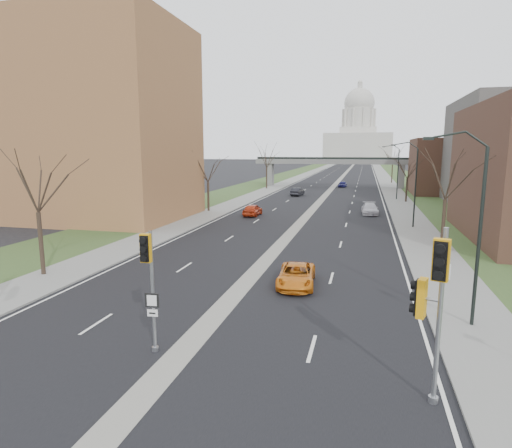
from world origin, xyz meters
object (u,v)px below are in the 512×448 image
at_px(car_left_far, 297,192).
at_px(signal_pole_right, 433,292).
at_px(car_left_near, 253,210).
at_px(car_right_near, 296,275).
at_px(car_right_mid, 370,209).
at_px(speed_limit_sign, 443,281).
at_px(car_right_far, 343,184).
at_px(signal_pole_median, 149,271).

bearing_deg(car_left_far, signal_pole_right, 110.31).
height_order(car_left_near, car_right_near, car_left_near).
relative_size(car_right_near, car_right_mid, 0.95).
height_order(signal_pole_right, speed_limit_sign, signal_pole_right).
bearing_deg(car_left_near, car_right_near, 110.37).
distance_m(speed_limit_sign, car_left_far, 56.21).
relative_size(car_left_far, car_right_far, 1.12).
xyz_separation_m(signal_pole_right, car_left_far, (-13.72, 61.43, -3.04)).
xyz_separation_m(car_left_far, car_right_near, (7.84, -50.49, -0.06)).
distance_m(car_left_far, car_right_mid, 23.17).
bearing_deg(car_left_near, signal_pole_median, 98.73).
bearing_deg(signal_pole_median, car_right_far, 82.54).
height_order(speed_limit_sign, car_right_mid, speed_limit_sign).
distance_m(car_left_near, car_right_far, 45.48).
bearing_deg(car_right_near, signal_pole_median, -117.11).
distance_m(speed_limit_sign, car_right_near, 8.37).
relative_size(signal_pole_right, car_left_far, 1.35).
distance_m(signal_pole_right, car_left_far, 63.01).
xyz_separation_m(car_left_far, car_right_mid, (12.27, -19.66, -0.00)).
xyz_separation_m(speed_limit_sign, car_right_far, (-8.51, 74.26, -1.32)).
bearing_deg(car_right_far, signal_pole_median, -88.01).
xyz_separation_m(car_left_near, car_left_far, (1.72, 24.49, -0.03)).
bearing_deg(car_right_far, car_right_mid, -77.99).
relative_size(car_right_mid, car_right_far, 1.26).
relative_size(speed_limit_sign, car_left_far, 0.63).
xyz_separation_m(signal_pole_median, car_right_mid, (8.57, 40.87, -2.74)).
distance_m(signal_pole_median, car_left_near, 36.54).
bearing_deg(car_right_mid, car_left_far, 119.30).
distance_m(signal_pole_median, car_left_far, 60.70).
bearing_deg(speed_limit_sign, car_right_mid, 117.40).
bearing_deg(car_right_far, speed_limit_sign, -79.29).
distance_m(signal_pole_median, car_right_far, 80.82).
distance_m(car_right_near, car_right_mid, 31.14).
relative_size(car_left_near, car_left_far, 1.01).
height_order(signal_pole_median, signal_pole_right, signal_pole_right).
xyz_separation_m(signal_pole_median, car_left_far, (-3.70, 60.53, -2.73)).
distance_m(signal_pole_right, car_right_far, 81.96).
xyz_separation_m(signal_pole_right, car_right_near, (-5.88, 10.94, -3.10)).
bearing_deg(car_right_far, car_left_near, -96.60).
bearing_deg(car_left_near, signal_pole_right, 112.86).
distance_m(signal_pole_median, car_right_near, 11.21).
bearing_deg(car_right_near, car_left_near, 105.48).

